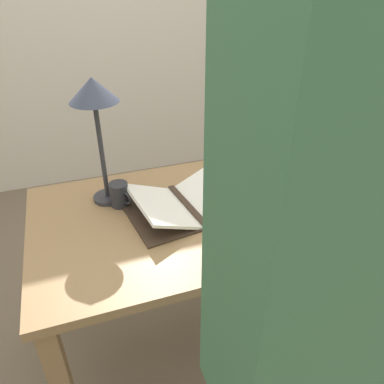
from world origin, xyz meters
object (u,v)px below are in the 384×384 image
Objects in this scene: book_stack_tall at (293,166)px; pencil at (216,237)px; reading_lamp at (94,101)px; person_reader at (303,370)px; open_book at (187,203)px; book_standing_upright at (257,170)px; coffee_mug at (120,195)px.

book_stack_tall reaches higher than pencil.
person_reader reaches higher than reading_lamp.
open_book is 1.98× the size of book_standing_upright.
open_book is at bearing 170.94° from book_standing_upright.
reading_lamp is 3.30× the size of pencil.
book_stack_tall is 0.17m from book_standing_upright.
reading_lamp is at bearing 130.67° from pencil.
book_stack_tall is at bearing -2.64° from book_standing_upright.
pencil is at bearing -153.98° from book_stack_tall.
book_standing_upright is at bearing -111.46° from person_reader.
coffee_mug is 0.05× the size of person_reader.
pencil is at bearing -95.97° from person_reader.
person_reader is at bearing -121.04° from book_stack_tall.
pencil is (-0.25, -0.19, -0.12)m from book_standing_upright.
pencil is at bearing -88.12° from open_book.
coffee_mug is (0.04, -0.06, -0.36)m from reading_lamp.
reading_lamp reaches higher than open_book.
person_reader reaches higher than coffee_mug.
book_standing_upright is at bearing -17.51° from reading_lamp.
book_stack_tall is 0.71m from coffee_mug.
open_book is 0.81m from person_reader.
book_stack_tall is 0.17× the size of person_reader.
pencil is (0.28, -0.31, -0.05)m from coffee_mug.
book_standing_upright reaches higher than open_book.
person_reader reaches higher than open_book.
coffee_mug is (-0.52, 0.12, -0.08)m from book_standing_upright.
person_reader is at bearing -118.19° from book_standing_upright.
reading_lamp is at bearing 141.08° from open_book.
book_stack_tall is at bearing -12.70° from reading_lamp.
book_stack_tall is at bearing -8.56° from coffee_mug.
open_book is 1.01× the size of reading_lamp.
book_standing_upright is 0.14× the size of person_reader.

